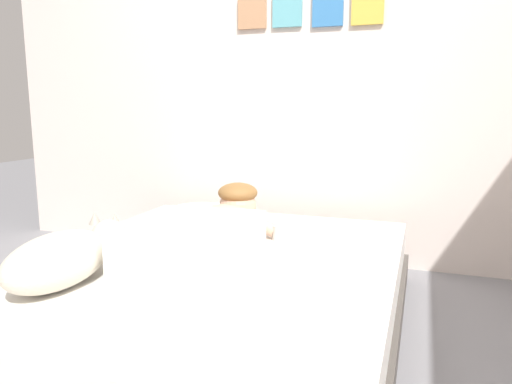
# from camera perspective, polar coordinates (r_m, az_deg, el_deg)

# --- Properties ---
(ground_plane) EXTENTS (12.71, 12.71, 0.00)m
(ground_plane) POSITION_cam_1_polar(r_m,az_deg,el_deg) (1.96, -5.22, -20.21)
(ground_plane) COLOR gray
(back_wall) EXTENTS (4.36, 0.12, 2.50)m
(back_wall) POSITION_cam_1_polar(r_m,az_deg,el_deg) (3.12, 6.19, 14.93)
(back_wall) COLOR silver
(back_wall) RESTS_ON ground
(bed) EXTENTS (1.59, 1.94, 0.34)m
(bed) POSITION_cam_1_polar(r_m,az_deg,el_deg) (2.17, -5.15, -12.16)
(bed) COLOR #4C4742
(bed) RESTS_ON ground
(pillow) EXTENTS (0.52, 0.32, 0.11)m
(pillow) POSITION_cam_1_polar(r_m,az_deg,el_deg) (2.72, -5.48, -2.54)
(pillow) COLOR white
(pillow) RESTS_ON bed
(person_lying) EXTENTS (0.43, 0.92, 0.27)m
(person_lying) POSITION_cam_1_polar(r_m,az_deg,el_deg) (2.13, -5.72, -4.74)
(person_lying) COLOR white
(person_lying) RESTS_ON bed
(dog) EXTENTS (0.26, 0.57, 0.21)m
(dog) POSITION_cam_1_polar(r_m,az_deg,el_deg) (1.92, -21.68, -7.16)
(dog) COLOR beige
(dog) RESTS_ON bed
(coffee_cup) EXTENTS (0.12, 0.09, 0.07)m
(coffee_cup) POSITION_cam_1_polar(r_m,az_deg,el_deg) (2.38, 3.08, -4.84)
(coffee_cup) COLOR white
(coffee_cup) RESTS_ON bed
(cell_phone) EXTENTS (0.07, 0.14, 0.01)m
(cell_phone) POSITION_cam_1_polar(r_m,az_deg,el_deg) (1.77, -6.19, -11.30)
(cell_phone) COLOR black
(cell_phone) RESTS_ON bed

